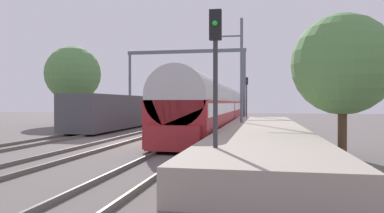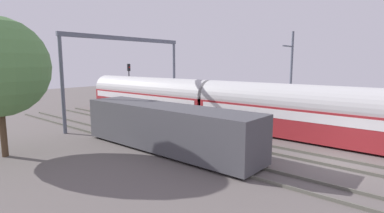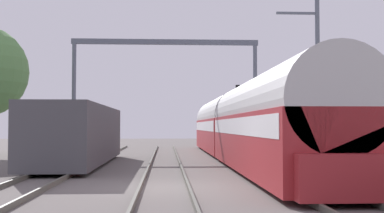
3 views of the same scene
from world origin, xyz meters
The scene contains 11 objects.
ground centered at (0.00, 0.00, 0.00)m, with size 120.00×120.00×0.00m, color #605956.
track_far_west centered at (-4.21, 0.00, 0.08)m, with size 1.52×60.00×0.16m.
track_west centered at (0.00, 0.00, 0.08)m, with size 1.52×60.00×0.16m.
track_east centered at (4.21, 0.00, 0.08)m, with size 1.52×60.00×0.16m.
platform centered at (8.03, 2.00, 0.45)m, with size 4.40×28.00×0.90m.
passenger_train centered at (4.21, 12.29, 1.97)m, with size 2.93×32.85×3.82m.
freight_car centered at (-4.21, 9.30, 1.47)m, with size 2.80×13.00×2.70m.
person_crossing centered at (5.43, 18.16, 1.03)m, with size 0.44×0.46×1.73m.
railway_signal_far centered at (6.13, 26.34, 3.43)m, with size 0.36×0.30×5.40m.
catenary_gantry centered at (0.00, 18.60, 5.66)m, with size 12.82×0.28×7.86m.
catenary_pole_east_mid centered at (6.56, 5.77, 4.15)m, with size 1.90×0.20×8.00m.
Camera 2 is at (-17.08, -3.79, 5.50)m, focal length 27.70 mm.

